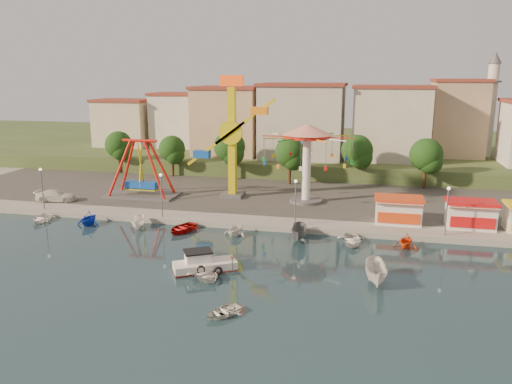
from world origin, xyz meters
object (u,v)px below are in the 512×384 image
(pirate_ship_ride, at_px, (141,169))
(wave_swinger, at_px, (307,145))
(cabin_motorboat, at_px, (203,265))
(skiff, at_px, (376,273))
(kamikaze_tower, at_px, (235,141))
(rowboat_a, at_px, (205,274))
(van, at_px, (56,196))

(pirate_ship_ride, relative_size, wave_swinger, 0.86)
(cabin_motorboat, xyz_separation_m, skiff, (15.14, 0.53, 0.39))
(kamikaze_tower, distance_m, rowboat_a, 28.01)
(kamikaze_tower, relative_size, wave_swinger, 1.42)
(rowboat_a, bearing_deg, cabin_motorboat, 67.87)
(rowboat_a, bearing_deg, van, 100.11)
(skiff, bearing_deg, rowboat_a, -175.37)
(cabin_motorboat, bearing_deg, van, 117.21)
(pirate_ship_ride, height_order, van, pirate_ship_ride)
(kamikaze_tower, bearing_deg, wave_swinger, -2.78)
(cabin_motorboat, bearing_deg, rowboat_a, -96.80)
(wave_swinger, bearing_deg, skiff, -69.35)
(pirate_ship_ride, relative_size, van, 1.91)
(pirate_ship_ride, xyz_separation_m, rowboat_a, (17.28, -24.27, -3.99))
(van, bearing_deg, kamikaze_tower, -85.31)
(pirate_ship_ride, bearing_deg, kamikaze_tower, 9.73)
(wave_swinger, bearing_deg, pirate_ship_ride, -175.66)
(pirate_ship_ride, height_order, kamikaze_tower, kamikaze_tower)
(wave_swinger, xyz_separation_m, van, (-32.77, -6.93, -6.84))
(kamikaze_tower, relative_size, skiff, 3.48)
(wave_swinger, bearing_deg, van, -168.05)
(kamikaze_tower, xyz_separation_m, rowboat_a, (4.40, -26.48, -7.99))
(skiff, distance_m, van, 45.01)
(pirate_ship_ride, bearing_deg, rowboat_a, -54.56)
(skiff, bearing_deg, pirate_ship_ride, 141.06)
(pirate_ship_ride, relative_size, kamikaze_tower, 0.61)
(pirate_ship_ride, bearing_deg, van, -152.54)
(wave_swinger, distance_m, rowboat_a, 27.69)
(kamikaze_tower, height_order, cabin_motorboat, kamikaze_tower)
(van, bearing_deg, cabin_motorboat, -136.41)
(wave_swinger, distance_m, skiff, 26.44)
(kamikaze_tower, xyz_separation_m, skiff, (18.83, -24.26, -7.48))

